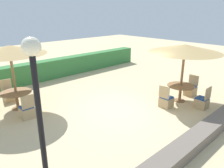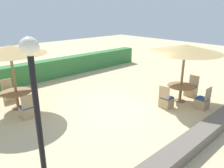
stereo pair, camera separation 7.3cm
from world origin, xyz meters
name	(u,v)px [view 1 (the left image)]	position (x,y,z in m)	size (l,w,h in m)	color
ground_plane	(122,109)	(0.00, 0.00, 0.00)	(40.00, 40.00, 0.00)	#D1BA8C
hedge_row	(51,69)	(0.00, 5.78, 0.54)	(13.00, 0.70, 1.07)	#387A3D
stone_border	(199,137)	(0.00, -3.22, 0.18)	(10.00, 0.56, 0.36)	#6B6056
lamp_post	(36,88)	(-4.15, -1.67, 2.35)	(0.36, 0.36, 3.32)	black
parasol_front_right	(185,49)	(2.39, -1.16, 2.30)	(2.93, 2.93, 2.47)	olive
round_table_front_right	(181,88)	(2.39, -1.16, 0.58)	(1.13, 1.13, 0.72)	olive
patio_chair_front_right_south	(202,102)	(2.37, -2.17, 0.26)	(0.46, 0.46, 0.93)	tan
patio_chair_front_right_west	(166,101)	(1.42, -1.11, 0.26)	(0.46, 0.46, 0.93)	tan
patio_chair_front_right_east	(191,90)	(3.38, -1.14, 0.26)	(0.46, 0.46, 0.93)	tan
parasol_back_left	(9,50)	(-3.06, 2.88, 2.38)	(2.69, 2.69, 2.55)	olive
round_table_back_left	(16,95)	(-3.06, 2.88, 0.58)	(1.18, 1.18, 0.72)	olive
patio_chair_back_left_south	(27,111)	(-3.11, 1.84, 0.26)	(0.46, 0.46, 0.93)	tan
patio_chair_back_left_north	(9,95)	(-3.01, 3.97, 0.26)	(0.46, 0.46, 0.93)	tan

